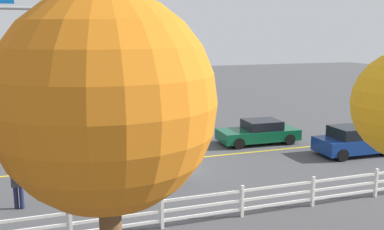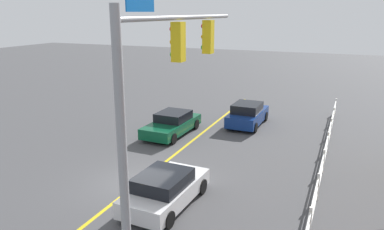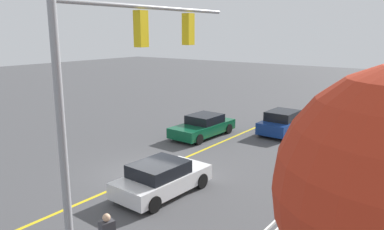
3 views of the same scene
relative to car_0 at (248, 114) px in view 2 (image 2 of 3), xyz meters
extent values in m
plane|color=#444447|center=(10.59, -2.14, -0.74)|extent=(120.00, 120.00, 0.00)
cube|color=gold|center=(6.59, -2.14, -0.73)|extent=(28.00, 0.16, 0.01)
cylinder|color=gray|center=(17.57, 1.87, 3.00)|extent=(0.20, 0.20, 7.48)
cylinder|color=gray|center=(14.23, 1.87, 6.45)|extent=(6.70, 0.12, 0.12)
cube|color=#0C59B2|center=(16.67, 1.89, 6.73)|extent=(1.10, 0.03, 0.28)
cube|color=gold|center=(14.83, 1.87, 5.85)|extent=(0.32, 0.28, 1.00)
sphere|color=red|center=(14.83, 1.72, 6.17)|extent=(0.17, 0.17, 0.17)
sphere|color=orange|center=(14.83, 1.72, 5.85)|extent=(0.17, 0.17, 0.17)
sphere|color=#148C19|center=(14.83, 1.72, 5.53)|extent=(0.17, 0.17, 0.17)
cube|color=gold|center=(12.66, 1.87, 5.85)|extent=(0.32, 0.28, 1.00)
sphere|color=red|center=(12.66, 1.72, 6.17)|extent=(0.17, 0.17, 0.17)
sphere|color=orange|center=(12.66, 1.72, 5.85)|extent=(0.17, 0.17, 0.17)
sphere|color=#148C19|center=(12.66, 1.72, 5.53)|extent=(0.17, 0.17, 0.17)
cube|color=navy|center=(-0.05, 0.00, -0.15)|extent=(4.22, 1.94, 0.73)
cube|color=black|center=(0.16, 0.00, 0.50)|extent=(2.13, 1.72, 0.58)
cylinder|color=black|center=(-1.49, -0.85, -0.42)|extent=(0.64, 0.23, 0.64)
cylinder|color=black|center=(-1.46, 0.90, -0.42)|extent=(0.64, 0.23, 0.64)
cylinder|color=black|center=(1.36, -0.90, -0.42)|extent=(0.64, 0.23, 0.64)
cylinder|color=black|center=(1.39, 0.85, -0.42)|extent=(0.64, 0.23, 0.64)
cube|color=#0C4C2D|center=(3.70, -3.80, -0.20)|extent=(4.71, 2.09, 0.62)
cube|color=black|center=(3.47, -3.79, 0.37)|extent=(2.07, 1.81, 0.52)
cylinder|color=black|center=(5.31, -2.95, -0.42)|extent=(0.65, 0.24, 0.64)
cylinder|color=black|center=(5.25, -4.76, -0.42)|extent=(0.65, 0.24, 0.64)
cylinder|color=black|center=(2.16, -2.84, -0.42)|extent=(0.65, 0.24, 0.64)
cylinder|color=black|center=(2.10, -4.66, -0.42)|extent=(0.65, 0.24, 0.64)
cube|color=silver|center=(11.72, -0.17, -0.19)|extent=(4.28, 2.11, 0.64)
cube|color=black|center=(11.93, -0.18, 0.39)|extent=(2.22, 1.82, 0.52)
cylinder|color=black|center=(10.26, -1.00, -0.42)|extent=(0.65, 0.25, 0.64)
cylinder|color=black|center=(10.34, 0.80, -0.42)|extent=(0.65, 0.25, 0.64)
cylinder|color=black|center=(13.11, -1.13, -0.42)|extent=(0.65, 0.25, 0.64)
cylinder|color=black|center=(13.19, 0.67, -0.42)|extent=(0.65, 0.25, 0.64)
cube|color=white|center=(-5.41, 5.27, -0.16)|extent=(0.10, 0.10, 1.15)
cube|color=white|center=(-2.52, 5.27, -0.16)|extent=(0.10, 0.10, 1.15)
cube|color=white|center=(0.37, 5.27, -0.16)|extent=(0.10, 0.10, 1.15)
cube|color=white|center=(3.26, 5.27, -0.16)|extent=(0.10, 0.10, 1.15)
cube|color=white|center=(6.15, 5.27, -0.16)|extent=(0.10, 0.10, 1.15)
cube|color=white|center=(9.03, 5.27, -0.16)|extent=(0.10, 0.10, 1.15)
cube|color=white|center=(11.92, 5.27, -0.16)|extent=(0.10, 0.10, 1.15)
cube|color=white|center=(7.59, 5.27, 0.21)|extent=(26.00, 0.06, 0.09)
cube|color=white|center=(7.59, 5.27, -0.14)|extent=(26.00, 0.06, 0.09)
cube|color=white|center=(7.59, 5.27, -0.46)|extent=(26.00, 0.06, 0.09)
camera|label=1|loc=(15.29, 18.10, 5.59)|focal=40.26mm
camera|label=2|loc=(23.62, 5.97, 6.59)|focal=35.18mm
camera|label=3|loc=(22.58, 9.41, 5.78)|focal=35.22mm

